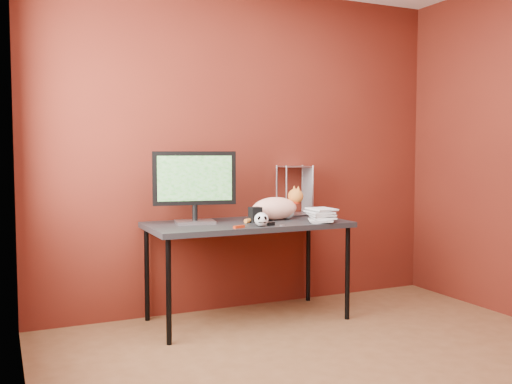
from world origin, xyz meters
name	(u,v)px	position (x,y,z in m)	size (l,w,h in m)	color
room	(375,121)	(0.00, 0.00, 1.45)	(3.52, 3.52, 2.61)	brown
desk	(248,229)	(-0.15, 1.37, 0.70)	(1.50, 0.70, 0.75)	black
monitor	(195,183)	(-0.54, 1.46, 1.05)	(0.61, 0.24, 0.53)	#B9B9BE
cat	(275,208)	(0.10, 1.41, 0.84)	(0.55, 0.23, 0.26)	orange
skull_mug	(261,219)	(-0.16, 1.09, 0.80)	(0.10, 0.11, 0.10)	silver
speaker	(255,215)	(-0.11, 1.32, 0.80)	(0.10, 0.10, 0.12)	black
book_stack	(310,146)	(0.28, 1.19, 1.32)	(0.25, 0.28, 1.15)	beige
wire_rack	(295,190)	(0.40, 1.64, 0.96)	(0.25, 0.21, 0.42)	#B9B9BE
pocket_knife	(239,227)	(-0.34, 1.08, 0.76)	(0.09, 0.03, 0.02)	#A2260C
black_gadget	(271,224)	(-0.08, 1.12, 0.76)	(0.05, 0.03, 0.02)	black
washer	(282,225)	(-0.01, 1.08, 0.75)	(0.04, 0.04, 0.00)	#B9B9BE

